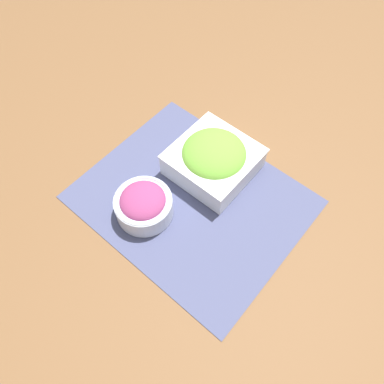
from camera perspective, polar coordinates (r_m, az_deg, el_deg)
name	(u,v)px	position (r m, az deg, el deg)	size (l,w,h in m)	color
ground_plane	(192,200)	(0.88, 0.00, -1.15)	(3.00, 3.00, 0.00)	brown
placemat	(192,199)	(0.88, 0.00, -1.09)	(0.50, 0.41, 0.00)	#474C70
lettuce_bowl	(214,159)	(0.89, 3.31, 5.11)	(0.19, 0.19, 0.09)	white
onion_bowl	(144,204)	(0.84, -7.40, -1.86)	(0.13, 0.13, 0.07)	silver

